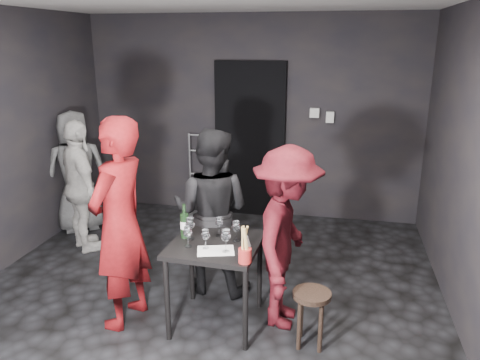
% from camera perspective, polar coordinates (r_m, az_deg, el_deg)
% --- Properties ---
extents(floor, '(4.50, 5.00, 0.02)m').
position_cam_1_polar(floor, '(4.52, -4.96, -14.76)').
color(floor, black).
rests_on(floor, ground).
extents(wall_back, '(4.50, 0.04, 2.70)m').
position_cam_1_polar(wall_back, '(6.37, 1.35, 7.60)').
color(wall_back, black).
rests_on(wall_back, ground).
extents(doorway, '(0.95, 0.10, 2.10)m').
position_cam_1_polar(doorway, '(6.37, 1.23, 4.85)').
color(doorway, black).
rests_on(doorway, ground).
extents(wallbox_upper, '(0.12, 0.06, 0.12)m').
position_cam_1_polar(wallbox_upper, '(6.20, 9.08, 8.09)').
color(wallbox_upper, '#B7B7B2').
rests_on(wallbox_upper, wall_back).
extents(wallbox_lower, '(0.10, 0.06, 0.14)m').
position_cam_1_polar(wallbox_lower, '(6.20, 10.91, 7.53)').
color(wallbox_lower, '#B7B7B2').
rests_on(wallbox_lower, wall_back).
extents(hand_truck, '(0.38, 0.33, 1.14)m').
position_cam_1_polar(hand_truck, '(6.59, -4.68, -2.35)').
color(hand_truck, '#B2B2B7').
rests_on(hand_truck, floor).
extents(tasting_table, '(0.72, 0.72, 0.75)m').
position_cam_1_polar(tasting_table, '(3.95, -2.99, -8.92)').
color(tasting_table, black).
rests_on(tasting_table, floor).
extents(stool, '(0.30, 0.30, 0.47)m').
position_cam_1_polar(stool, '(3.84, 8.70, -14.79)').
color(stool, '#362016').
rests_on(stool, floor).
extents(server_red, '(0.63, 0.86, 2.15)m').
position_cam_1_polar(server_red, '(3.94, -14.65, -2.82)').
color(server_red, maroon).
rests_on(server_red, floor).
extents(woman_black, '(0.85, 0.50, 1.70)m').
position_cam_1_polar(woman_black, '(4.42, -3.52, -3.25)').
color(woman_black, black).
rests_on(woman_black, floor).
extents(man_maroon, '(0.54, 1.07, 1.62)m').
position_cam_1_polar(man_maroon, '(3.91, 5.69, -6.66)').
color(man_maroon, '#470C13').
rests_on(man_maroon, floor).
extents(bystander_cream, '(0.96, 0.93, 1.55)m').
position_cam_1_polar(bystander_cream, '(5.59, -18.88, -0.68)').
color(bystander_cream, silver).
rests_on(bystander_cream, floor).
extents(bystander_grey, '(0.88, 0.79, 1.58)m').
position_cam_1_polar(bystander_grey, '(6.20, -19.30, 1.13)').
color(bystander_grey, slate).
rests_on(bystander_grey, floor).
extents(tasting_mat, '(0.33, 0.27, 0.00)m').
position_cam_1_polar(tasting_mat, '(3.76, -2.99, -8.60)').
color(tasting_mat, white).
rests_on(tasting_mat, tasting_table).
extents(wine_glass_a, '(0.08, 0.08, 0.19)m').
position_cam_1_polar(wine_glass_a, '(3.81, -6.38, -6.74)').
color(wine_glass_a, white).
rests_on(wine_glass_a, tasting_table).
extents(wine_glass_b, '(0.10, 0.10, 0.21)m').
position_cam_1_polar(wine_glass_b, '(3.94, -6.11, -5.79)').
color(wine_glass_b, white).
rests_on(wine_glass_b, tasting_table).
extents(wine_glass_c, '(0.08, 0.08, 0.18)m').
position_cam_1_polar(wine_glass_c, '(4.00, -2.56, -5.58)').
color(wine_glass_c, white).
rests_on(wine_glass_c, tasting_table).
extents(wine_glass_d, '(0.07, 0.07, 0.18)m').
position_cam_1_polar(wine_glass_d, '(3.77, -4.22, -7.09)').
color(wine_glass_d, white).
rests_on(wine_glass_d, tasting_table).
extents(wine_glass_e, '(0.09, 0.09, 0.21)m').
position_cam_1_polar(wine_glass_e, '(3.70, -1.75, -7.26)').
color(wine_glass_e, white).
rests_on(wine_glass_e, tasting_table).
extents(wine_glass_f, '(0.09, 0.09, 0.19)m').
position_cam_1_polar(wine_glass_f, '(3.89, -0.50, -6.13)').
color(wine_glass_f, white).
rests_on(wine_glass_f, tasting_table).
extents(wine_bottle, '(0.07, 0.07, 0.30)m').
position_cam_1_polar(wine_bottle, '(3.98, -6.77, -5.45)').
color(wine_bottle, black).
rests_on(wine_bottle, tasting_table).
extents(breadstick_cup, '(0.10, 0.10, 0.31)m').
position_cam_1_polar(breadstick_cup, '(3.52, 0.60, -7.97)').
color(breadstick_cup, maroon).
rests_on(breadstick_cup, tasting_table).
extents(reserved_card, '(0.08, 0.12, 0.09)m').
position_cam_1_polar(reserved_card, '(3.78, 0.53, -7.73)').
color(reserved_card, white).
rests_on(reserved_card, tasting_table).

